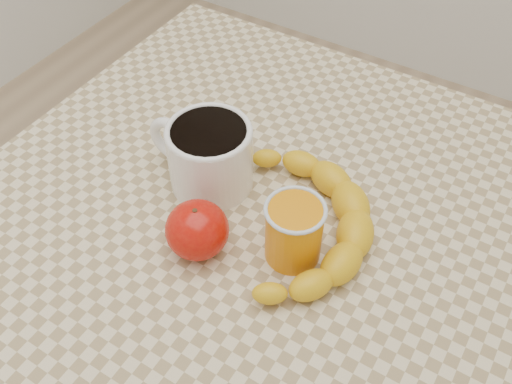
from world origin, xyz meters
The scene contains 5 objects.
table centered at (0.00, 0.00, 0.66)m, with size 0.80×0.80×0.75m.
coffee_mug centered at (-0.08, 0.00, 0.81)m, with size 0.17×0.12×0.10m.
orange_juice_glass centered at (0.09, -0.05, 0.80)m, with size 0.08×0.08×0.09m.
apple centered at (-0.02, -0.11, 0.79)m, with size 0.10×0.10×0.08m.
banana centered at (0.08, -0.01, 0.78)m, with size 0.32×0.37×0.05m, color yellow, non-canonical shape.
Camera 1 is at (0.28, -0.46, 1.36)m, focal length 40.00 mm.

